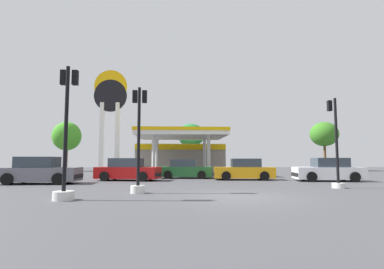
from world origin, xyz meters
name	(u,v)px	position (x,y,z in m)	size (l,w,h in m)	color
ground_plane	(237,196)	(0.00, 0.00, 0.00)	(90.00, 90.00, 0.00)	#47474C
gas_station	(180,155)	(-2.10, 21.85, 2.03)	(9.98, 13.34, 4.27)	gray
station_pole_sign	(110,109)	(-9.62, 19.33, 6.89)	(3.46, 0.56, 11.07)	white
car_0	(328,171)	(8.00, 8.01, 0.72)	(4.67, 2.48, 1.60)	black
car_1	(244,170)	(2.47, 9.59, 0.70)	(4.50, 2.31, 1.56)	black
car_2	(128,170)	(-5.96, 9.31, 0.72)	(4.70, 2.66, 1.58)	black
car_3	(40,172)	(-10.90, 6.68, 0.75)	(4.69, 2.22, 1.66)	black
car_5	(185,170)	(-1.79, 11.60, 0.68)	(4.39, 2.31, 1.51)	black
traffic_signal_0	(139,152)	(-4.17, 1.32, 1.84)	(0.65, 0.68, 4.76)	silver
traffic_signal_1	(336,156)	(5.95, 3.16, 1.66)	(0.65, 0.68, 4.76)	silver
traffic_signal_2	(65,154)	(-6.60, -0.80, 1.71)	(0.76, 0.76, 5.02)	silver
tree_0	(67,136)	(-16.72, 26.49, 4.47)	(3.59, 3.59, 6.34)	brown
tree_1	(191,135)	(-0.61, 27.70, 4.79)	(3.71, 3.71, 6.34)	brown
tree_2	(324,134)	(17.25, 26.37, 4.87)	(3.68, 3.68, 6.52)	brown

